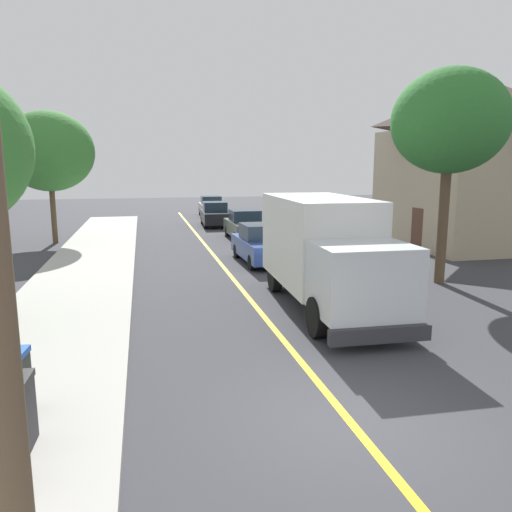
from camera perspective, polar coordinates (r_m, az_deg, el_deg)
ground_plane at (r=8.54m, az=11.21°, el=-18.72°), size 120.00×120.00×0.00m
sidewalk_curb at (r=11.72m, az=-23.49°, el=-10.74°), size 3.60×60.00×0.15m
centre_line_yellow at (r=17.56m, az=-2.20°, el=-3.21°), size 0.16×56.00×0.01m
box_truck at (r=14.58m, az=8.02°, el=0.96°), size 2.65×7.26×3.20m
parked_car_near at (r=21.24m, az=0.66°, el=1.33°), size 1.91×4.44×1.67m
parked_car_mid at (r=28.12m, az=-1.25°, el=3.55°), size 1.81×4.41×1.67m
parked_car_far at (r=34.61m, az=-4.75°, el=4.80°), size 2.01×4.48×1.67m
parked_car_furthest at (r=41.42m, az=-5.20°, el=5.70°), size 1.93×4.45×1.67m
parked_van_across at (r=22.22m, az=9.32°, el=1.60°), size 1.82×4.41×1.67m
trash_bin_middle at (r=8.06m, az=-26.77°, el=-16.06°), size 0.66×0.74×1.06m
trash_bin_back at (r=9.08m, az=-26.97°, el=-13.08°), size 0.70×0.78×1.06m
stop_sign at (r=18.77m, az=12.80°, el=3.16°), size 0.80×0.10×2.65m
house_across_street at (r=28.51m, az=24.48°, el=10.02°), size 8.83×8.78×8.47m
street_tree_far_side at (r=18.50m, az=21.50°, el=14.22°), size 3.92×3.92×7.39m
street_tree_down_block at (r=28.63m, az=-22.83°, el=11.08°), size 4.65×4.65×6.98m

